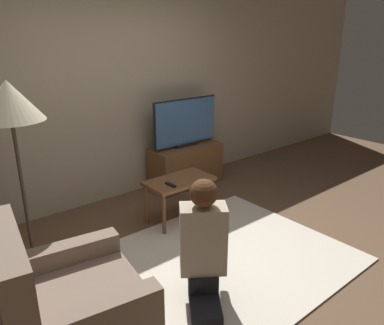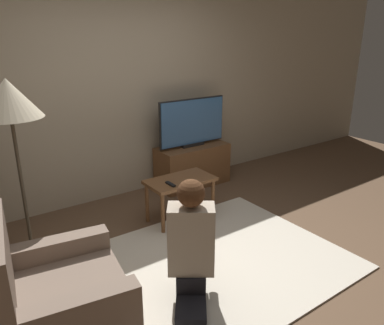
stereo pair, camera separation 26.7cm
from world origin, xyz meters
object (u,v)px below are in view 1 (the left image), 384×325
Objects in this scene: floor_lamp at (10,107)px; tv at (186,122)px; person_kneeling at (203,242)px; coffee_table at (179,185)px; armchair at (70,310)px.

tv is at bearing 16.47° from floor_lamp.
coffee_table is at bearing -84.56° from person_kneeling.
person_kneeling reaches higher than armchair.
tv reaches higher than coffee_table.
tv is 2.96m from armchair.
tv is 2.39m from person_kneeling.
floor_lamp reaches higher than coffee_table.
coffee_table is (-0.70, -0.76, -0.45)m from tv.
tv is 1.13m from coffee_table.
floor_lamp reaches higher than tv.
tv is at bearing -45.17° from armchair.
armchair is 0.98× the size of person_kneeling.
armchair is at bearing -143.58° from tv.
person_kneeling is at bearing -93.33° from armchair.
floor_lamp is at bearing -19.88° from person_kneeling.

